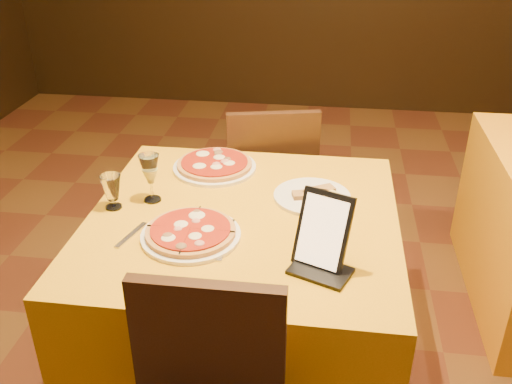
# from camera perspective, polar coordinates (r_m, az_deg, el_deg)

# --- Properties ---
(main_table) EXTENTS (1.10, 1.10, 0.75)m
(main_table) POSITION_cam_1_polar(r_m,az_deg,el_deg) (2.26, -1.21, -10.58)
(main_table) COLOR orange
(main_table) RESTS_ON floor
(chair_main_far) EXTENTS (0.51, 0.51, 0.91)m
(chair_main_far) POSITION_cam_1_polar(r_m,az_deg,el_deg) (2.89, 1.24, 0.78)
(chair_main_far) COLOR black
(chair_main_far) RESTS_ON floor
(pizza_near) EXTENTS (0.34, 0.34, 0.03)m
(pizza_near) POSITION_cam_1_polar(r_m,az_deg,el_deg) (1.92, -6.54, -4.11)
(pizza_near) COLOR white
(pizza_near) RESTS_ON main_table
(pizza_far) EXTENTS (0.34, 0.34, 0.03)m
(pizza_far) POSITION_cam_1_polar(r_m,az_deg,el_deg) (2.37, -4.16, 2.65)
(pizza_far) COLOR white
(pizza_far) RESTS_ON main_table
(cutlet_dish) EXTENTS (0.29, 0.29, 0.03)m
(cutlet_dish) POSITION_cam_1_polar(r_m,az_deg,el_deg) (2.16, 5.63, -0.31)
(cutlet_dish) COLOR white
(cutlet_dish) RESTS_ON main_table
(wine_glass) EXTENTS (0.10, 0.10, 0.19)m
(wine_glass) POSITION_cam_1_polar(r_m,az_deg,el_deg) (2.13, -10.50, 1.41)
(wine_glass) COLOR #D4DB7C
(wine_glass) RESTS_ON main_table
(water_glass) EXTENTS (0.07, 0.07, 0.13)m
(water_glass) POSITION_cam_1_polar(r_m,az_deg,el_deg) (2.12, -14.20, 0.00)
(water_glass) COLOR silver
(water_glass) RESTS_ON main_table
(tablet) EXTENTS (0.19, 0.15, 0.23)m
(tablet) POSITION_cam_1_polar(r_m,az_deg,el_deg) (1.74, 6.71, -3.86)
(tablet) COLOR black
(tablet) RESTS_ON main_table
(knife) EXTENTS (0.02, 0.22, 0.01)m
(knife) POSITION_cam_1_polar(r_m,az_deg,el_deg) (1.89, -3.07, -5.03)
(knife) COLOR #BBBBC2
(knife) RESTS_ON main_table
(fork_near) EXTENTS (0.06, 0.17, 0.01)m
(fork_near) POSITION_cam_1_polar(r_m,az_deg,el_deg) (1.97, -12.37, -4.22)
(fork_near) COLOR #B0B0B7
(fork_near) RESTS_ON main_table
(fork_far) EXTENTS (0.04, 0.18, 0.01)m
(fork_far) POSITION_cam_1_polar(r_m,az_deg,el_deg) (2.34, -1.17, 1.93)
(fork_far) COLOR silver
(fork_far) RESTS_ON main_table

